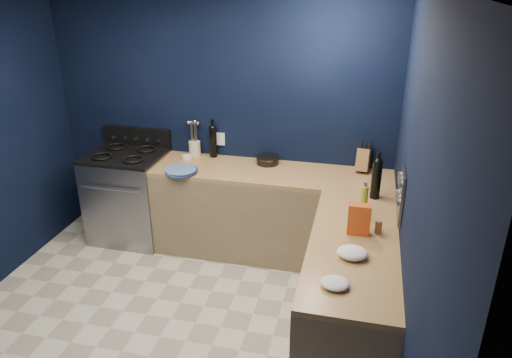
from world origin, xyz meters
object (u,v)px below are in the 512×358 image
(plate_stack, at_px, (181,171))
(utensil_crock, at_px, (195,148))
(gas_range, at_px, (130,197))
(knife_block, at_px, (363,160))
(crouton_bag, at_px, (359,219))

(plate_stack, distance_m, utensil_crock, 0.49)
(gas_range, xyz_separation_m, knife_block, (2.38, 0.25, 0.55))
(gas_range, distance_m, crouton_bag, 2.65)
(gas_range, xyz_separation_m, utensil_crock, (0.66, 0.27, 0.51))
(plate_stack, relative_size, knife_block, 1.39)
(utensil_crock, relative_size, knife_block, 0.70)
(gas_range, relative_size, utensil_crock, 6.17)
(gas_range, bearing_deg, knife_block, 5.98)
(utensil_crock, bearing_deg, knife_block, -0.60)
(crouton_bag, bearing_deg, utensil_crock, 143.51)
(utensil_crock, bearing_deg, plate_stack, -85.84)
(utensil_crock, relative_size, crouton_bag, 0.63)
(plate_stack, relative_size, utensil_crock, 1.99)
(utensil_crock, distance_m, crouton_bag, 2.14)
(gas_range, relative_size, knife_block, 4.32)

